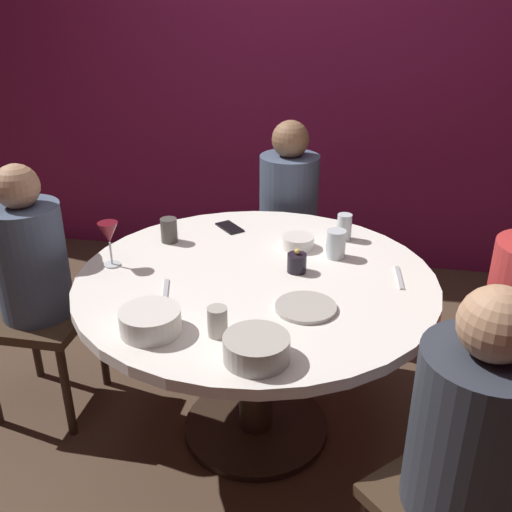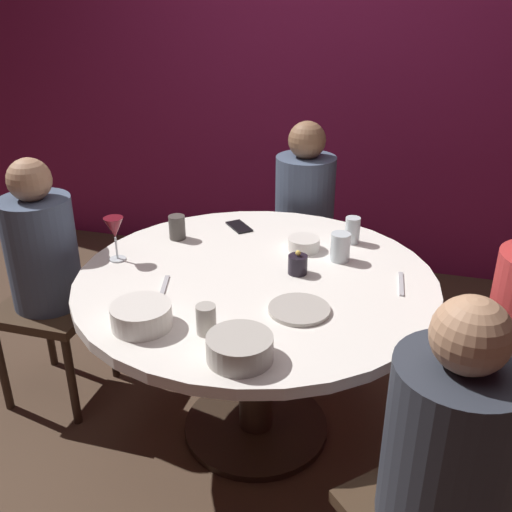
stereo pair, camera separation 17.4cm
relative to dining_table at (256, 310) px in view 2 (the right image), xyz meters
name	(u,v)px [view 2 (the right image)]	position (x,y,z in m)	size (l,w,h in m)	color
ground_plane	(256,428)	(0.00, 0.00, -0.58)	(8.00, 8.00, 0.00)	#4C3828
back_wall	(338,58)	(0.00, 1.76, 0.72)	(6.00, 0.10, 2.60)	maroon
dining_table	(256,310)	(0.00, 0.00, 0.00)	(1.33, 1.33, 0.73)	white
seated_diner_left	(43,257)	(-0.92, 0.00, 0.11)	(0.40, 0.40, 1.10)	#3F2D1E
seated_diner_back	(305,204)	(0.00, 0.90, 0.11)	(0.40, 0.40, 1.11)	#3F2D1E
seated_diner_front_right	(450,450)	(0.68, -0.68, 0.11)	(0.57, 0.57, 1.11)	#3F2D1E
candle_holder	(298,264)	(0.14, 0.06, 0.19)	(0.07, 0.07, 0.09)	black
wine_glass	(114,229)	(-0.56, -0.02, 0.28)	(0.08, 0.08, 0.18)	silver
dinner_plate	(299,309)	(0.21, -0.21, 0.16)	(0.21, 0.21, 0.01)	#B2ADA3
cell_phone	(239,227)	(-0.20, 0.43, 0.15)	(0.07, 0.14, 0.01)	black
bowl_serving_large	(240,348)	(0.10, -0.52, 0.19)	(0.19, 0.19, 0.07)	#B2ADA3
bowl_salad_center	(304,244)	(0.12, 0.28, 0.17)	(0.13, 0.13, 0.05)	silver
bowl_small_white	(141,316)	(-0.25, -0.43, 0.19)	(0.19, 0.19, 0.07)	silver
cup_near_candle	(206,319)	(-0.04, -0.41, 0.20)	(0.06, 0.06, 0.10)	#B2ADA3
cup_by_left_diner	(352,230)	(0.30, 0.40, 0.21)	(0.06, 0.06, 0.11)	silver
cup_by_right_diner	(177,227)	(-0.41, 0.24, 0.20)	(0.07, 0.07, 0.10)	#4C4742
cup_center_front	(340,247)	(0.28, 0.22, 0.21)	(0.08, 0.08, 0.11)	silver
fork_near_plate	(401,284)	(0.52, 0.08, 0.15)	(0.02, 0.18, 0.01)	#B7B7BC
knife_near_plate	(164,288)	(-0.29, -0.19, 0.15)	(0.02, 0.18, 0.01)	#B7B7BC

